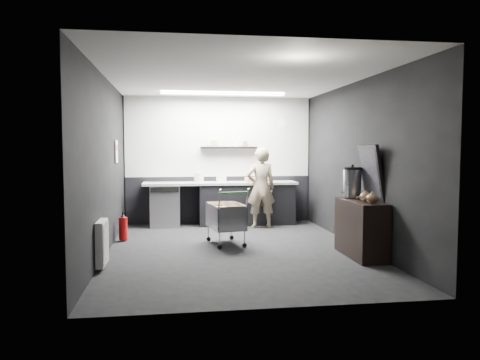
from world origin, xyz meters
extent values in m
plane|color=black|center=(0.00, 0.00, 0.00)|extent=(5.50, 5.50, 0.00)
plane|color=silver|center=(0.00, 0.00, 2.70)|extent=(5.50, 5.50, 0.00)
plane|color=black|center=(0.00, 2.75, 1.35)|extent=(5.50, 0.00, 5.50)
plane|color=black|center=(0.00, -2.75, 1.35)|extent=(5.50, 0.00, 5.50)
plane|color=black|center=(-2.00, 0.00, 1.35)|extent=(0.00, 5.50, 5.50)
plane|color=black|center=(2.00, 0.00, 1.35)|extent=(0.00, 5.50, 5.50)
cube|color=silver|center=(0.00, 2.73, 1.85)|extent=(3.95, 0.02, 1.70)
cube|color=black|center=(0.00, 2.73, 0.50)|extent=(3.95, 0.02, 1.00)
cube|color=black|center=(0.20, 2.62, 1.62)|extent=(1.20, 0.22, 0.04)
cylinder|color=white|center=(1.40, 2.72, 2.15)|extent=(0.20, 0.03, 0.20)
cube|color=silver|center=(-1.98, 1.30, 1.55)|extent=(0.02, 0.30, 0.40)
cube|color=red|center=(-1.98, 1.30, 1.62)|extent=(0.02, 0.22, 0.10)
cube|color=white|center=(-1.94, -0.90, 0.35)|extent=(0.10, 0.50, 0.60)
cube|color=white|center=(0.00, 1.85, 2.67)|extent=(2.40, 0.20, 0.04)
cube|color=black|center=(0.55, 2.42, 0.42)|extent=(2.00, 0.56, 0.85)
cube|color=#B8B8B3|center=(0.00, 2.42, 0.88)|extent=(3.20, 0.60, 0.05)
cube|color=#9EA0A5|center=(-1.15, 2.42, 0.42)|extent=(0.60, 0.58, 0.85)
cube|color=black|center=(-1.15, 2.12, 0.78)|extent=(0.56, 0.02, 0.10)
imported|color=#BEB296|center=(0.78, 1.97, 0.81)|extent=(0.60, 0.41, 1.62)
cube|color=silver|center=(-0.12, 0.44, 0.28)|extent=(0.63, 0.85, 0.02)
cube|color=silver|center=(-0.36, 0.44, 0.48)|extent=(0.16, 0.77, 0.41)
cube|color=silver|center=(0.12, 0.44, 0.48)|extent=(0.16, 0.77, 0.41)
cube|color=silver|center=(-0.12, 0.06, 0.48)|extent=(0.50, 0.11, 0.41)
cube|color=silver|center=(-0.12, 0.81, 0.48)|extent=(0.50, 0.11, 0.41)
cylinder|color=silver|center=(-0.33, 0.09, 0.15)|extent=(0.02, 0.02, 0.27)
cylinder|color=silver|center=(0.09, 0.09, 0.15)|extent=(0.02, 0.02, 0.27)
cylinder|color=silver|center=(-0.33, 0.78, 0.15)|extent=(0.02, 0.02, 0.27)
cylinder|color=silver|center=(0.09, 0.78, 0.15)|extent=(0.02, 0.02, 0.27)
cylinder|color=#217B24|center=(-0.12, 0.00, 0.91)|extent=(0.50, 0.12, 0.03)
cube|color=olive|center=(-0.23, 0.53, 0.46)|extent=(0.26, 0.31, 0.35)
cube|color=olive|center=(0.01, 0.33, 0.45)|extent=(0.24, 0.29, 0.31)
cylinder|color=black|center=(-0.33, 0.09, 0.04)|extent=(0.08, 0.04, 0.07)
cylinder|color=black|center=(-0.33, 0.78, 0.04)|extent=(0.08, 0.04, 0.07)
cylinder|color=black|center=(0.09, 0.09, 0.04)|extent=(0.08, 0.04, 0.07)
cylinder|color=black|center=(0.09, 0.78, 0.04)|extent=(0.08, 0.04, 0.07)
cube|color=black|center=(1.77, -0.73, 0.42)|extent=(0.42, 1.11, 0.84)
cylinder|color=silver|center=(1.77, -0.36, 1.07)|extent=(0.28, 0.28, 0.43)
cylinder|color=black|center=(1.77, -0.36, 1.30)|extent=(0.28, 0.28, 0.04)
sphere|color=black|center=(1.77, -0.36, 1.34)|extent=(0.05, 0.05, 0.05)
ellipsoid|color=brown|center=(1.77, -0.87, 0.91)|extent=(0.17, 0.17, 0.13)
ellipsoid|color=brown|center=(1.77, -1.10, 0.91)|extent=(0.17, 0.17, 0.13)
cube|color=black|center=(1.94, -0.69, 1.25)|extent=(0.19, 0.65, 0.83)
cube|color=black|center=(1.92, -0.69, 1.25)|extent=(0.14, 0.56, 0.72)
cylinder|color=#A90B0B|center=(-1.85, 0.96, 0.22)|extent=(0.15, 0.15, 0.39)
cone|color=black|center=(-1.85, 0.96, 0.44)|extent=(0.10, 0.10, 0.06)
cylinder|color=black|center=(-1.85, 0.96, 0.48)|extent=(0.03, 0.03, 0.06)
cube|color=#A07F55|center=(0.76, 2.37, 0.95)|extent=(0.47, 0.37, 0.09)
cylinder|color=silver|center=(-0.45, 2.42, 1.00)|extent=(0.20, 0.20, 0.20)
cube|color=white|center=(0.01, 2.37, 0.98)|extent=(0.20, 0.17, 0.15)
camera|label=1|loc=(-1.00, -7.27, 1.62)|focal=35.00mm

